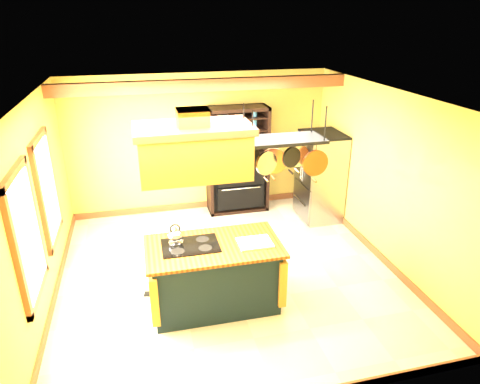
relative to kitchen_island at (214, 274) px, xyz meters
name	(u,v)px	position (x,y,z in m)	size (l,w,h in m)	color
floor	(228,273)	(0.34, 0.68, -0.47)	(5.00, 5.00, 0.00)	beige
ceiling	(226,96)	(0.34, 0.68, 2.23)	(5.00, 5.00, 0.00)	white
wall_back	(200,144)	(0.34, 3.18, 0.88)	(5.00, 0.02, 2.70)	gold
wall_front	(286,298)	(0.34, -1.82, 0.88)	(5.00, 0.02, 2.70)	gold
wall_left	(38,210)	(-2.16, 0.68, 0.88)	(0.02, 5.00, 2.70)	gold
wall_right	(385,177)	(2.84, 0.68, 0.88)	(0.02, 5.00, 2.70)	gold
ceiling_beam	(204,85)	(0.34, 2.38, 2.12)	(5.00, 0.15, 0.20)	brown
window_near	(27,236)	(-2.13, -0.12, 0.93)	(0.06, 1.06, 1.56)	brown
window_far	(47,189)	(-2.13, 1.28, 0.93)	(0.06, 1.06, 1.56)	brown
kitchen_island	(214,274)	(0.00, 0.00, 0.00)	(1.77, 0.99, 1.11)	black
range_hood	(194,149)	(-0.20, 0.00, 1.77)	(1.36, 0.77, 0.80)	#B1872C
pot_rack	(284,149)	(0.92, 0.00, 1.68)	(1.10, 0.50, 0.90)	black
refrigerator	(320,179)	(2.46, 2.20, 0.33)	(0.71, 0.84, 1.64)	gray
hutch	(237,170)	(1.03, 2.96, 0.35)	(1.18, 0.54, 2.09)	black
floor_register	(154,294)	(-0.81, 0.41, -0.46)	(0.28, 0.12, 0.01)	black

